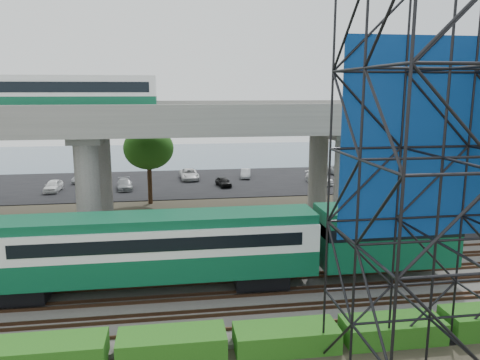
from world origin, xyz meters
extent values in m
plane|color=#474233|center=(0.00, 0.00, 0.00)|extent=(140.00, 140.00, 0.00)
cube|color=slate|center=(0.00, 2.00, 0.10)|extent=(90.00, 12.00, 0.20)
cube|color=black|center=(0.00, 10.50, 0.04)|extent=(90.00, 5.00, 0.08)
cube|color=black|center=(0.00, 34.00, 0.04)|extent=(90.00, 18.00, 0.08)
cube|color=#496578|center=(0.00, 56.00, 0.01)|extent=(140.00, 40.00, 0.03)
cube|color=#472D1E|center=(0.00, -2.72, 0.28)|extent=(90.00, 0.08, 0.16)
cube|color=#472D1E|center=(0.00, -1.28, 0.28)|extent=(90.00, 0.08, 0.16)
cube|color=#472D1E|center=(0.00, -0.72, 0.28)|extent=(90.00, 0.08, 0.16)
cube|color=#472D1E|center=(0.00, 0.72, 0.28)|extent=(90.00, 0.08, 0.16)
cube|color=#472D1E|center=(0.00, 1.28, 0.28)|extent=(90.00, 0.08, 0.16)
cube|color=#472D1E|center=(0.00, 2.72, 0.28)|extent=(90.00, 0.08, 0.16)
cube|color=#472D1E|center=(0.00, 3.28, 0.28)|extent=(90.00, 0.08, 0.16)
cube|color=#472D1E|center=(0.00, 4.72, 0.28)|extent=(90.00, 0.08, 0.16)
cube|color=#472D1E|center=(0.00, 5.28, 0.28)|extent=(90.00, 0.08, 0.16)
cube|color=#472D1E|center=(0.00, 6.72, 0.28)|extent=(90.00, 0.08, 0.16)
cube|color=black|center=(-11.97, 2.00, 0.81)|extent=(3.00, 2.20, 0.90)
cube|color=black|center=(1.03, 2.00, 0.81)|extent=(3.00, 2.20, 0.90)
cube|color=#0B4F32|center=(-5.47, 2.00, 1.96)|extent=(19.00, 3.00, 1.40)
cube|color=white|center=(-5.47, 2.00, 3.41)|extent=(19.00, 3.00, 1.50)
cube|color=#0B4F32|center=(-5.47, 2.00, 4.41)|extent=(19.00, 2.60, 0.50)
cube|color=black|center=(-4.47, 2.00, 3.46)|extent=(15.00, 3.06, 0.70)
cube|color=#0B4F32|center=(8.53, 2.00, 2.96)|extent=(8.00, 3.00, 3.40)
cube|color=#9E9B93|center=(0.00, 16.00, 8.60)|extent=(80.00, 12.00, 1.20)
cube|color=#9E9B93|center=(0.00, 10.25, 9.75)|extent=(80.00, 0.50, 1.10)
cube|color=#9E9B93|center=(0.00, 21.75, 9.75)|extent=(80.00, 0.50, 1.10)
cylinder|color=#9E9B93|center=(-10.00, 12.50, 4.00)|extent=(1.80, 1.80, 8.00)
cylinder|color=#9E9B93|center=(-10.00, 19.50, 4.00)|extent=(1.80, 1.80, 8.00)
cube|color=#9E9B93|center=(-10.00, 16.00, 7.70)|extent=(2.40, 9.00, 0.60)
cylinder|color=#9E9B93|center=(10.00, 12.50, 4.00)|extent=(1.80, 1.80, 8.00)
cylinder|color=#9E9B93|center=(10.00, 19.50, 4.00)|extent=(1.80, 1.80, 8.00)
cube|color=#9E9B93|center=(10.00, 16.00, 7.70)|extent=(2.40, 9.00, 0.60)
cube|color=black|center=(-10.85, 16.00, 9.55)|extent=(12.00, 2.50, 0.70)
cube|color=#0B4F32|center=(-10.85, 16.00, 10.35)|extent=(12.00, 2.50, 0.90)
cube|color=white|center=(-10.85, 16.00, 11.45)|extent=(12.00, 2.50, 1.30)
cube|color=black|center=(-10.85, 16.00, 11.50)|extent=(11.00, 2.56, 0.80)
cube|color=white|center=(-10.85, 16.00, 12.25)|extent=(12.00, 2.40, 0.30)
cube|color=navy|center=(6.97, -4.95, 9.30)|extent=(8.10, 0.08, 8.25)
cube|color=#1E5B14|center=(-9.00, -4.30, 0.60)|extent=(4.60, 1.80, 1.20)
cube|color=#1E5B14|center=(-4.00, -4.30, 0.58)|extent=(4.60, 1.80, 1.15)
cube|color=#1E5B14|center=(1.00, -4.30, 0.52)|extent=(4.60, 1.80, 1.03)
cube|color=#1E5B14|center=(6.00, -4.30, 0.51)|extent=(4.60, 1.80, 1.01)
cylinder|color=#382314|center=(14.00, 12.50, 2.40)|extent=(0.44, 0.44, 4.80)
ellipsoid|color=#1E5B14|center=(14.00, 12.50, 5.60)|extent=(4.94, 4.94, 4.18)
cylinder|color=#382314|center=(-6.00, 24.00, 2.40)|extent=(0.44, 0.44, 4.80)
ellipsoid|color=#1E5B14|center=(-6.00, 24.00, 5.60)|extent=(4.94, 4.94, 4.18)
imported|color=black|center=(-11.01, 9.96, 0.78)|extent=(5.48, 3.81, 1.39)
imported|color=white|center=(-16.97, 31.00, 0.73)|extent=(1.62, 3.83, 1.29)
imported|color=gray|center=(-14.88, 36.00, 0.65)|extent=(1.70, 3.58, 1.13)
imported|color=#93969A|center=(-9.17, 31.00, 0.66)|extent=(2.12, 4.16, 1.16)
imported|color=silver|center=(-1.59, 36.00, 0.73)|extent=(2.48, 4.84, 1.31)
imported|color=black|center=(2.21, 31.00, 0.63)|extent=(1.90, 3.44, 1.11)
imported|color=#B6BABF|center=(5.69, 36.00, 0.64)|extent=(1.82, 3.56, 1.12)
imported|color=white|center=(13.93, 31.00, 0.73)|extent=(2.73, 4.79, 1.31)
imported|color=#ABAFB3|center=(18.48, 36.00, 0.71)|extent=(3.10, 4.90, 1.26)
camera|label=1|loc=(-3.81, -22.77, 11.32)|focal=35.00mm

